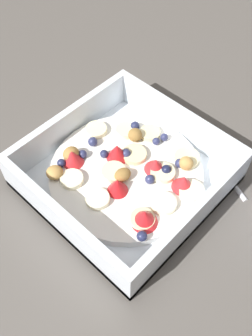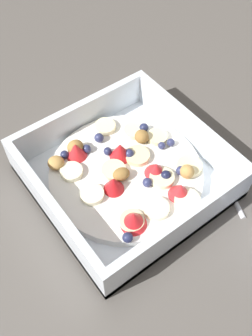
{
  "view_description": "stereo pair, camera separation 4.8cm",
  "coord_description": "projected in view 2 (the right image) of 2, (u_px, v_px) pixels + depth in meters",
  "views": [
    {
      "loc": [
        0.21,
        0.2,
        0.41
      ],
      "look_at": [
        0.01,
        0.01,
        0.03
      ],
      "focal_mm": 40.54,
      "sensor_mm": 36.0,
      "label": 1
    },
    {
      "loc": [
        0.18,
        0.23,
        0.41
      ],
      "look_at": [
        0.01,
        0.01,
        0.03
      ],
      "focal_mm": 40.54,
      "sensor_mm": 36.0,
      "label": 2
    }
  ],
  "objects": [
    {
      "name": "fruit_bowl",
      "position": [
        127.0,
        174.0,
        0.49
      ],
      "size": [
        0.22,
        0.22,
        0.06
      ],
      "color": "white",
      "rests_on": "ground"
    },
    {
      "name": "spoon",
      "position": [
        207.0,
        143.0,
        0.53
      ],
      "size": [
        0.08,
        0.17,
        0.01
      ],
      "color": "silver",
      "rests_on": "ground"
    },
    {
      "name": "ground_plane",
      "position": [
        127.0,
        174.0,
        0.51
      ],
      "size": [
        2.4,
        2.4,
        0.0
      ],
      "primitive_type": "plane",
      "color": "#56514C"
    }
  ]
}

